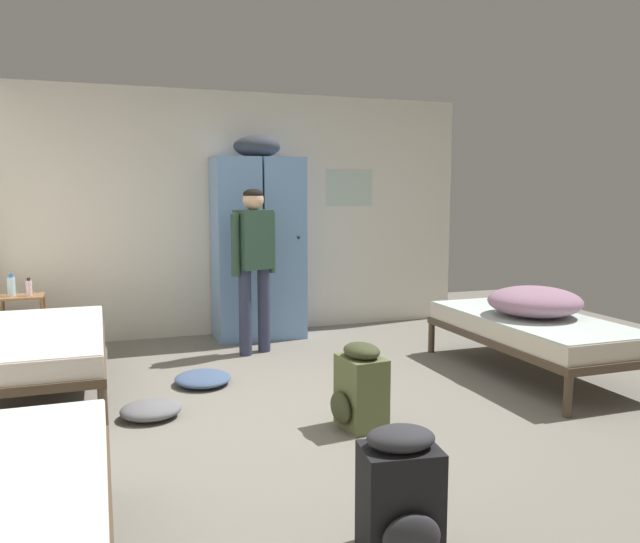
% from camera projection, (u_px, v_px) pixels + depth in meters
% --- Properties ---
extents(ground_plane, '(8.74, 8.74, 0.00)m').
position_uv_depth(ground_plane, '(333.00, 415.00, 4.26)').
color(ground_plane, slate).
extents(room_backdrop, '(5.00, 5.52, 2.54)m').
position_uv_depth(room_backdrop, '(121.00, 222.00, 4.92)').
color(room_backdrop, silver).
rests_on(room_backdrop, ground_plane).
extents(locker_bank, '(0.90, 0.55, 2.07)m').
position_uv_depth(locker_bank, '(258.00, 244.00, 6.46)').
color(locker_bank, '#6B93C6').
rests_on(locker_bank, ground_plane).
extents(shelf_unit, '(0.38, 0.30, 0.57)m').
position_uv_depth(shelf_unit, '(23.00, 320.00, 5.73)').
color(shelf_unit, brown).
rests_on(shelf_unit, ground_plane).
extents(bed_right, '(0.90, 1.90, 0.49)m').
position_uv_depth(bed_right, '(533.00, 329.00, 5.18)').
color(bed_right, '#473828').
rests_on(bed_right, ground_plane).
extents(bed_left_rear, '(0.90, 1.90, 0.49)m').
position_uv_depth(bed_left_rear, '(41.00, 344.00, 4.67)').
color(bed_left_rear, '#473828').
rests_on(bed_left_rear, ground_plane).
extents(bedding_heap, '(0.76, 0.75, 0.24)m').
position_uv_depth(bedding_heap, '(535.00, 301.00, 5.16)').
color(bedding_heap, gray).
rests_on(bedding_heap, bed_right).
extents(person_traveler, '(0.45, 0.31, 1.54)m').
position_uv_depth(person_traveler, '(254.00, 255.00, 5.80)').
color(person_traveler, '#2D334C').
rests_on(person_traveler, ground_plane).
extents(water_bottle, '(0.07, 0.07, 0.20)m').
position_uv_depth(water_bottle, '(11.00, 286.00, 5.68)').
color(water_bottle, '#B2DBEA').
rests_on(water_bottle, shelf_unit).
extents(lotion_bottle, '(0.05, 0.05, 0.17)m').
position_uv_depth(lotion_bottle, '(29.00, 288.00, 5.68)').
color(lotion_bottle, beige).
rests_on(lotion_bottle, shelf_unit).
extents(backpack_olive, '(0.36, 0.34, 0.55)m').
position_uv_depth(backpack_olive, '(360.00, 388.00, 4.02)').
color(backpack_olive, '#566038').
rests_on(backpack_olive, ground_plane).
extents(backpack_black, '(0.35, 0.37, 0.55)m').
position_uv_depth(backpack_black, '(401.00, 495.00, 2.59)').
color(backpack_black, black).
rests_on(backpack_black, ground_plane).
extents(clothes_pile_grey, '(0.40, 0.36, 0.11)m').
position_uv_depth(clothes_pile_grey, '(151.00, 410.00, 4.20)').
color(clothes_pile_grey, slate).
rests_on(clothes_pile_grey, ground_plane).
extents(clothes_pile_denim, '(0.44, 0.47, 0.09)m').
position_uv_depth(clothes_pile_denim, '(203.00, 378.00, 4.94)').
color(clothes_pile_denim, '#42567A').
rests_on(clothes_pile_denim, ground_plane).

